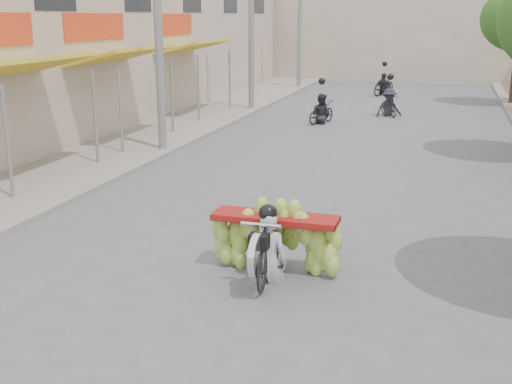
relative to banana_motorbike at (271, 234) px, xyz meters
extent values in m
cube|color=gray|center=(-7.17, 11.16, -0.63)|extent=(4.00, 60.00, 0.12)
cube|color=#B8A592|center=(-12.17, 10.16, 2.31)|extent=(8.00, 40.00, 6.00)
cube|color=gold|center=(-7.29, 4.16, 2.06)|extent=(1.77, 4.00, 0.53)
cylinder|color=slate|center=(-6.47, 2.36, 0.59)|extent=(0.08, 0.08, 2.55)
cylinder|color=slate|center=(-6.47, 5.96, 0.59)|extent=(0.08, 0.08, 2.55)
cube|color=gold|center=(-7.29, 9.16, 2.06)|extent=(1.77, 4.00, 0.53)
cylinder|color=slate|center=(-6.47, 7.36, 0.59)|extent=(0.08, 0.08, 2.55)
cylinder|color=slate|center=(-6.47, 10.96, 0.59)|extent=(0.08, 0.08, 2.55)
cube|color=red|center=(-8.17, 9.16, 2.91)|extent=(0.10, 3.50, 0.80)
cube|color=gold|center=(-7.29, 15.16, 2.06)|extent=(1.77, 4.00, 0.53)
cylinder|color=slate|center=(-6.47, 13.36, 0.59)|extent=(0.08, 0.08, 2.55)
cylinder|color=slate|center=(-6.47, 16.96, 0.59)|extent=(0.08, 0.08, 2.55)
cube|color=red|center=(-8.17, 15.16, 2.91)|extent=(0.10, 3.50, 0.80)
cube|color=#1E2328|center=(-8.19, 22.16, 3.91)|extent=(0.08, 2.00, 1.10)
cube|color=#1E2328|center=(-8.19, 27.16, 3.91)|extent=(0.08, 2.00, 1.10)
cube|color=#B8A592|center=(-0.17, 34.16, 2.81)|extent=(20.00, 6.00, 7.00)
cylinder|color=slate|center=(-5.57, 8.16, 3.31)|extent=(0.24, 0.24, 8.00)
cylinder|color=slate|center=(-5.57, 17.16, 3.31)|extent=(0.24, 0.24, 8.00)
cylinder|color=slate|center=(-5.57, 26.16, 3.31)|extent=(0.24, 0.24, 8.00)
imported|color=black|center=(0.00, -0.12, -0.15)|extent=(0.67, 1.87, 1.08)
cylinder|color=silver|center=(0.00, -0.77, -0.07)|extent=(0.10, 0.66, 0.66)
cube|color=black|center=(0.00, -0.67, 0.11)|extent=(0.28, 0.22, 0.22)
cylinder|color=silver|center=(0.00, -0.57, 0.33)|extent=(0.60, 0.05, 0.05)
cube|color=maroon|center=(0.00, 0.23, 0.19)|extent=(1.97, 0.55, 0.10)
imported|color=#B9B9C1|center=(0.00, -0.17, 0.43)|extent=(0.59, 0.43, 1.63)
sphere|color=black|center=(0.00, -0.20, 1.21)|extent=(0.28, 0.28, 0.28)
imported|color=black|center=(-2.08, 14.70, -0.27)|extent=(1.05, 1.60, 0.84)
imported|color=#26272D|center=(-2.08, 14.70, 0.44)|extent=(0.91, 0.73, 1.65)
sphere|color=black|center=(-2.08, 14.70, 0.89)|extent=(0.26, 0.26, 0.26)
imported|color=black|center=(0.20, 17.23, -0.25)|extent=(1.10, 1.50, 0.88)
imported|color=#26272D|center=(0.20, 17.23, 0.44)|extent=(1.19, 1.00, 1.65)
sphere|color=black|center=(0.20, 17.23, 0.89)|extent=(0.26, 0.26, 0.26)
imported|color=black|center=(-0.73, 24.34, -0.18)|extent=(1.30, 1.91, 1.01)
imported|color=#26272D|center=(-0.73, 24.34, 0.44)|extent=(1.10, 0.87, 1.65)
sphere|color=black|center=(-0.73, 24.34, 0.89)|extent=(0.26, 0.26, 0.26)
camera|label=1|loc=(2.43, -8.97, 3.23)|focal=45.00mm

